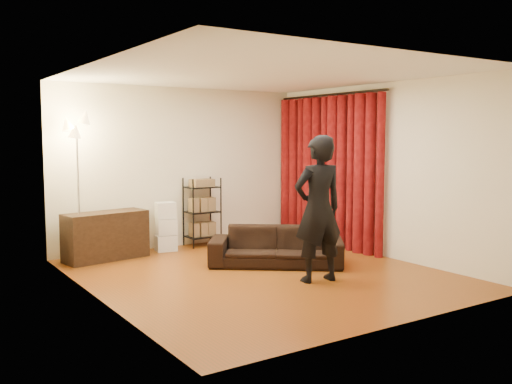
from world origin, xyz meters
TOP-DOWN VIEW (x-y plane):
  - floor at (0.00, 0.00)m, footprint 5.00×5.00m
  - ceiling at (0.00, 0.00)m, footprint 5.00×5.00m
  - wall_back at (0.00, 2.50)m, footprint 5.00×0.00m
  - wall_front at (0.00, -2.50)m, footprint 5.00×0.00m
  - wall_left at (-2.25, 0.00)m, footprint 0.00×5.00m
  - wall_right at (2.25, 0.00)m, footprint 0.00×5.00m
  - curtain_rod at (2.15, 1.12)m, footprint 0.04×2.65m
  - curtain at (2.13, 1.12)m, footprint 0.22×2.65m
  - sofa at (0.48, 0.34)m, footprint 1.98×1.76m
  - person at (0.40, -0.71)m, footprint 0.75×0.54m
  - media_cabinet at (-1.47, 2.09)m, footprint 1.31×0.66m
  - storage_boxes at (-0.43, 2.18)m, footprint 0.37×0.32m
  - wire_shelf at (0.29, 2.28)m, footprint 0.56×0.41m
  - floor_lamp at (-1.87, 2.07)m, footprint 0.47×0.47m

SIDE VIEW (x-z plane):
  - floor at x=0.00m, z-range 0.00..0.00m
  - sofa at x=0.48m, z-range 0.00..0.56m
  - media_cabinet at x=-1.47m, z-range 0.00..0.73m
  - storage_boxes at x=-0.43m, z-range 0.00..0.81m
  - wire_shelf at x=0.29m, z-range 0.00..1.17m
  - person at x=0.40m, z-range 0.00..1.90m
  - floor_lamp at x=-1.87m, z-range 0.00..2.17m
  - curtain at x=2.13m, z-range 0.00..2.55m
  - wall_back at x=0.00m, z-range -1.15..3.85m
  - wall_front at x=0.00m, z-range -1.15..3.85m
  - wall_left at x=-2.25m, z-range -1.15..3.85m
  - wall_right at x=2.25m, z-range -1.15..3.85m
  - curtain_rod at x=2.15m, z-range 2.56..2.60m
  - ceiling at x=0.00m, z-range 2.70..2.70m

